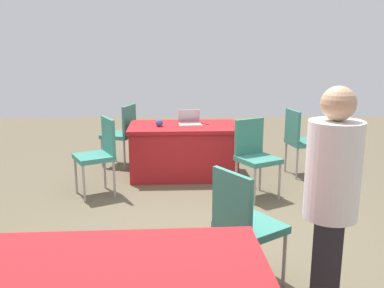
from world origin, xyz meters
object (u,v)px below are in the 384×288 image
Objects in this scene: chair_by_pillar at (122,131)px; yarn_ball at (159,123)px; chair_tucked_right at (99,151)px; person_attendee_browsing at (331,200)px; scissors_red at (205,123)px; chair_aisle at (300,138)px; chair_back_row at (244,220)px; chair_near_front at (255,153)px; laptop_silver at (190,122)px; table_foreground at (184,150)px.

chair_by_pillar reaches higher than yarn_ball.
chair_tucked_right is 1.03m from yarn_ball.
person_attendee_browsing is 3.58m from scissors_red.
yarn_ball is (-0.62, 0.64, 0.24)m from chair_by_pillar.
chair_aisle is 2.04m from yarn_ball.
chair_back_row is (1.22, 2.90, -0.00)m from chair_aisle.
chair_aisle is at bearing -173.47° from person_attendee_browsing.
chair_near_front is 5.37× the size of scissors_red.
laptop_silver reaches higher than yarn_ball.
chair_aisle reaches higher than laptop_silver.
person_attendee_browsing reaches higher than chair_near_front.
table_foreground is at bearing -99.16° from scissors_red.
chair_by_pillar reaches higher than chair_back_row.
laptop_silver is at bearing -152.45° from table_foreground.
laptop_silver is (-1.05, 0.49, 0.23)m from chair_by_pillar.
chair_near_front is 2.08m from chair_back_row.
yarn_ball is (-0.72, -0.70, 0.23)m from chair_tucked_right.
laptop_silver is (0.85, -3.47, -0.12)m from person_attendee_browsing.
chair_aisle is 1.39m from scissors_red.
chair_aisle is (-0.80, -0.86, -0.00)m from chair_near_front.
chair_back_row reaches higher than table_foreground.
chair_tucked_right is 3.32m from person_attendee_browsing.
chair_aisle reaches higher than yarn_ball.
chair_back_row reaches higher than yarn_ball.
person_attendee_browsing reaches higher than yarn_ball.
chair_aisle is 2.70m from chair_by_pillar.
chair_near_front reaches higher than laptop_silver.
person_attendee_browsing is 4.67× the size of laptop_silver.
chair_back_row is (-1.42, 3.47, -0.00)m from chair_by_pillar.
scissors_red is at bearing 148.87° from chair_back_row.
chair_tucked_right is 1.02× the size of chair_back_row.
chair_aisle is at bearing -160.82° from chair_near_front.
person_attendee_browsing is 15.72× the size of yarn_ball.
person_attendee_browsing is (-0.47, 0.50, 0.35)m from chair_back_row.
chair_near_front is 1.16m from scissors_red.
yarn_ball reaches higher than scissors_red.
chair_tucked_right reaches higher than chair_near_front.
yarn_ball is at bearing 161.88° from chair_back_row.
chair_aisle is 1.00× the size of chair_by_pillar.
scissors_red is (-0.31, -0.10, 0.37)m from table_foreground.
yarn_ball is (1.28, -3.33, -0.11)m from person_attendee_browsing.
table_foreground is at bearing -145.85° from person_attendee_browsing.
chair_tucked_right is 2.85m from chair_aisle.
person_attendee_browsing reaches higher than chair_aisle.
chair_near_front is 1.17m from chair_aisle.
person_attendee_browsing is (-1.90, 3.97, 0.35)m from chair_by_pillar.
chair_aisle is at bearing 58.35° from scissors_red.
chair_aisle is at bearing 170.76° from laptop_silver.
laptop_silver is at bearing 153.17° from chair_back_row.
chair_near_front is 2.78× the size of laptop_silver.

